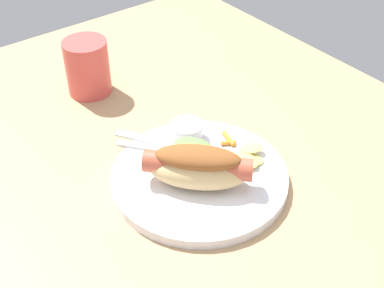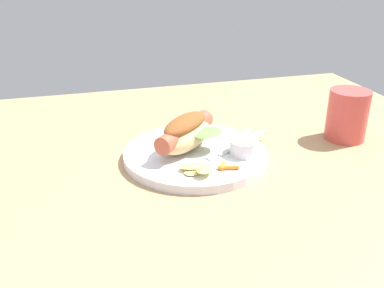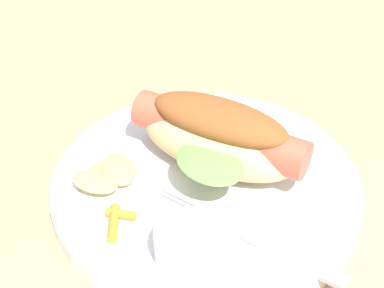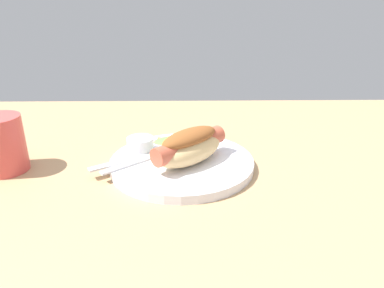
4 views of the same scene
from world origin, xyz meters
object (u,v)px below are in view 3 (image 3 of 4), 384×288
at_px(sauce_ramekin, 190,245).
at_px(carrot_garnish, 116,220).
at_px(chips_pile, 109,173).
at_px(plate, 206,185).
at_px(hot_dog, 218,136).
at_px(knife, 253,261).
at_px(fork, 250,237).

bearing_deg(sauce_ramekin, carrot_garnish, -137.71).
bearing_deg(chips_pile, plate, 74.08).
relative_size(hot_dog, chips_pile, 2.35).
height_order(hot_dog, chips_pile, hot_dog).
bearing_deg(carrot_garnish, plate, 110.17).
height_order(knife, chips_pile, chips_pile).
relative_size(sauce_ramekin, carrot_garnish, 1.42).
xyz_separation_m(plate, knife, (0.10, 0.00, 0.01)).
distance_m(hot_dog, chips_pile, 0.10).
relative_size(knife, carrot_garnish, 4.06).
bearing_deg(knife, hot_dog, -37.65).
distance_m(plate, chips_pile, 0.08).
xyz_separation_m(plate, fork, (0.07, 0.01, 0.01)).
xyz_separation_m(fork, knife, (0.02, -0.01, -0.00)).
xyz_separation_m(sauce_ramekin, chips_pile, (-0.10, -0.04, -0.01)).
bearing_deg(hot_dog, fork, 133.10).
bearing_deg(chips_pile, knife, 35.11).
xyz_separation_m(hot_dog, knife, (0.11, -0.01, -0.03)).
relative_size(plate, sauce_ramekin, 5.12).
bearing_deg(fork, chips_pile, 3.24).
bearing_deg(fork, sauce_ramekin, 56.02).
distance_m(plate, knife, 0.10).
relative_size(hot_dog, sauce_ramekin, 2.87).
relative_size(plate, chips_pile, 4.19).
height_order(plate, carrot_garnish, carrot_garnish).
relative_size(hot_dog, carrot_garnish, 4.07).
xyz_separation_m(knife, chips_pile, (-0.12, -0.08, 0.00)).
relative_size(fork, carrot_garnish, 3.68).
height_order(sauce_ramekin, fork, sauce_ramekin).
bearing_deg(knife, fork, -48.15).
distance_m(plate, fork, 0.08).
height_order(hot_dog, sauce_ramekin, hot_dog).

